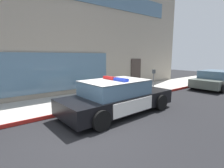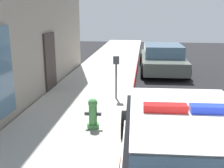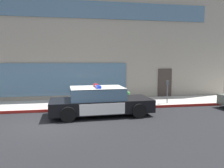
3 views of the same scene
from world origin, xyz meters
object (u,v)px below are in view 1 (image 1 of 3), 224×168
(fire_hydrant, at_px, (122,89))
(car_down_street, at_px, (215,80))
(police_cruiser, at_px, (118,97))
(parking_meter, at_px, (154,76))

(fire_hydrant, bearing_deg, car_down_street, -15.54)
(fire_hydrant, xyz_separation_m, car_down_street, (7.18, -2.00, 0.13))
(police_cruiser, height_order, parking_meter, police_cruiser)
(police_cruiser, relative_size, parking_meter, 3.71)
(police_cruiser, distance_m, fire_hydrant, 2.62)
(car_down_street, height_order, parking_meter, parking_meter)
(fire_hydrant, relative_size, parking_meter, 0.54)
(parking_meter, bearing_deg, police_cruiser, -159.95)
(police_cruiser, bearing_deg, fire_hydrant, 41.87)
(police_cruiser, height_order, fire_hydrant, police_cruiser)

